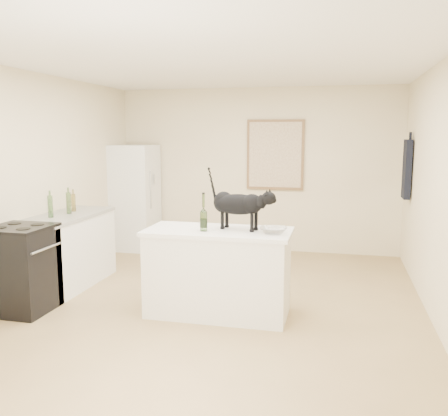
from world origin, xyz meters
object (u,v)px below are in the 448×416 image
stove (21,270)px  fridge (134,197)px  wine_bottle (204,214)px  black_cat (238,207)px  glass_bowl (273,231)px

stove → fridge: (0.00, 2.95, 0.40)m
fridge → wine_bottle: bearing=-54.0°
black_cat → glass_bowl: 0.46m
stove → black_cat: size_ratio=1.34×
fridge → glass_bowl: (2.63, -2.63, 0.08)m
stove → fridge: 2.98m
stove → fridge: bearing=90.0°
glass_bowl → wine_bottle: bearing=-178.8°
fridge → glass_bowl: fridge is taller
fridge → black_cat: (2.25, -2.49, 0.28)m
stove → wine_bottle: (1.92, 0.30, 0.62)m
fridge → glass_bowl: 3.72m
black_cat → glass_bowl: black_cat is taller
black_cat → wine_bottle: bearing=-139.9°
stove → wine_bottle: wine_bottle is taller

